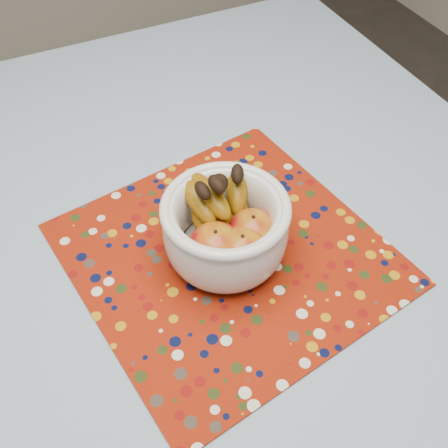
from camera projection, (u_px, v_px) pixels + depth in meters
name	position (u px, v px, depth m)	size (l,w,h in m)	color
table	(172.00, 276.00, 0.90)	(1.20, 1.20, 0.75)	brown
tablecloth	(169.00, 247.00, 0.84)	(1.32, 1.32, 0.01)	slate
placemat	(228.00, 254.00, 0.82)	(0.45, 0.45, 0.00)	maroon
fruit_bowl	(226.00, 224.00, 0.77)	(0.19, 0.20, 0.15)	silver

